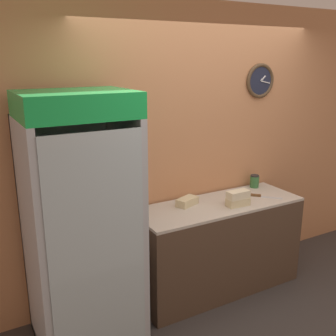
{
  "coord_description": "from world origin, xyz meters",
  "views": [
    {
      "loc": [
        -2.1,
        -1.94,
        2.2
      ],
      "look_at": [
        -0.53,
        0.88,
        1.29
      ],
      "focal_mm": 42.0,
      "sensor_mm": 36.0,
      "label": 1
    }
  ],
  "objects_px": {
    "sandwich_stack_middle": "(238,195)",
    "chefs_knife": "(260,196)",
    "sandwich_flat_left": "(187,202)",
    "beverage_cooler": "(79,210)",
    "sandwich_stack_bottom": "(238,202)",
    "condiment_jar": "(254,181)"
  },
  "relations": [
    {
      "from": "chefs_knife",
      "to": "sandwich_stack_bottom",
      "type": "bearing_deg",
      "value": -166.85
    },
    {
      "from": "beverage_cooler",
      "to": "chefs_knife",
      "type": "bearing_deg",
      "value": -0.89
    },
    {
      "from": "sandwich_stack_bottom",
      "to": "condiment_jar",
      "type": "distance_m",
      "value": 0.6
    },
    {
      "from": "sandwich_stack_bottom",
      "to": "sandwich_flat_left",
      "type": "height_order",
      "value": "same"
    },
    {
      "from": "chefs_knife",
      "to": "condiment_jar",
      "type": "xyz_separation_m",
      "value": [
        0.15,
        0.26,
        0.06
      ]
    },
    {
      "from": "beverage_cooler",
      "to": "sandwich_stack_middle",
      "type": "relative_size",
      "value": 9.22
    },
    {
      "from": "beverage_cooler",
      "to": "chefs_knife",
      "type": "height_order",
      "value": "beverage_cooler"
    },
    {
      "from": "sandwich_flat_left",
      "to": "condiment_jar",
      "type": "relative_size",
      "value": 1.81
    },
    {
      "from": "beverage_cooler",
      "to": "sandwich_flat_left",
      "type": "xyz_separation_m",
      "value": [
        1.05,
        0.13,
        -0.16
      ]
    },
    {
      "from": "sandwich_stack_middle",
      "to": "chefs_knife",
      "type": "bearing_deg",
      "value": 13.15
    },
    {
      "from": "condiment_jar",
      "to": "sandwich_flat_left",
      "type": "bearing_deg",
      "value": -173.49
    },
    {
      "from": "sandwich_flat_left",
      "to": "sandwich_stack_middle",
      "type": "bearing_deg",
      "value": -30.38
    },
    {
      "from": "sandwich_stack_bottom",
      "to": "chefs_knife",
      "type": "bearing_deg",
      "value": 13.15
    },
    {
      "from": "sandwich_stack_bottom",
      "to": "chefs_knife",
      "type": "height_order",
      "value": "sandwich_stack_bottom"
    },
    {
      "from": "condiment_jar",
      "to": "sandwich_stack_bottom",
      "type": "bearing_deg",
      "value": -145.54
    },
    {
      "from": "sandwich_flat_left",
      "to": "condiment_jar",
      "type": "distance_m",
      "value": 0.9
    },
    {
      "from": "sandwich_flat_left",
      "to": "chefs_knife",
      "type": "bearing_deg",
      "value": -11.78
    },
    {
      "from": "sandwich_flat_left",
      "to": "condiment_jar",
      "type": "height_order",
      "value": "condiment_jar"
    },
    {
      "from": "condiment_jar",
      "to": "beverage_cooler",
      "type": "bearing_deg",
      "value": -173.24
    },
    {
      "from": "chefs_knife",
      "to": "sandwich_stack_middle",
      "type": "bearing_deg",
      "value": -166.85
    },
    {
      "from": "sandwich_stack_middle",
      "to": "condiment_jar",
      "type": "distance_m",
      "value": 0.6
    },
    {
      "from": "sandwich_stack_middle",
      "to": "beverage_cooler",
      "type": "bearing_deg",
      "value": 175.74
    }
  ]
}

